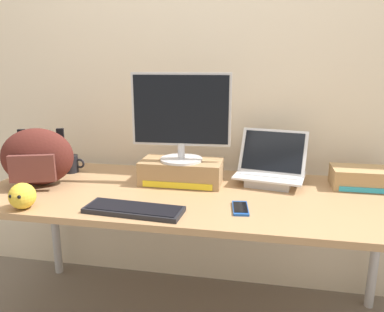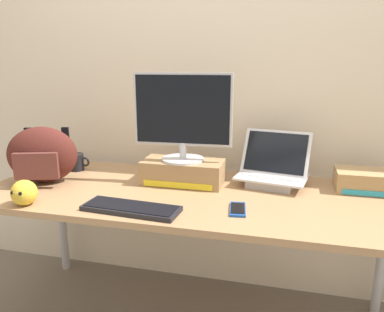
# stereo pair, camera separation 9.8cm
# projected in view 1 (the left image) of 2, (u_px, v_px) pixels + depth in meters

# --- Properties ---
(back_wall) EXTENTS (7.00, 0.10, 2.60)m
(back_wall) POSITION_uv_depth(u_px,v_px,m) (208.00, 71.00, 2.16)
(back_wall) COLOR beige
(back_wall) RESTS_ON ground
(desk) EXTENTS (2.04, 0.80, 0.74)m
(desk) POSITION_uv_depth(u_px,v_px,m) (192.00, 204.00, 1.83)
(desk) COLOR #A87F56
(desk) RESTS_ON ground
(toner_box_yellow) EXTENTS (0.41, 0.21, 0.12)m
(toner_box_yellow) POSITION_uv_depth(u_px,v_px,m) (181.00, 172.00, 1.94)
(toner_box_yellow) COLOR #9E7A51
(toner_box_yellow) RESTS_ON desk
(desktop_monitor) EXTENTS (0.50, 0.22, 0.44)m
(desktop_monitor) POSITION_uv_depth(u_px,v_px,m) (181.00, 117.00, 1.87)
(desktop_monitor) COLOR silver
(desktop_monitor) RESTS_ON toner_box_yellow
(open_laptop) EXTENTS (0.38, 0.30, 0.27)m
(open_laptop) POSITION_uv_depth(u_px,v_px,m) (270.00, 173.00, 1.93)
(open_laptop) COLOR #ADADB2
(open_laptop) RESTS_ON desk
(external_keyboard) EXTENTS (0.42, 0.17, 0.02)m
(external_keyboard) POSITION_uv_depth(u_px,v_px,m) (134.00, 209.00, 1.58)
(external_keyboard) COLOR black
(external_keyboard) RESTS_ON desk
(messenger_backpack) EXTENTS (0.39, 0.30, 0.29)m
(messenger_backpack) POSITION_uv_depth(u_px,v_px,m) (37.00, 157.00, 1.89)
(messenger_backpack) COLOR #4C1E19
(messenger_backpack) RESTS_ON desk
(coffee_mug) EXTENTS (0.13, 0.09, 0.10)m
(coffee_mug) POSITION_uv_depth(u_px,v_px,m) (71.00, 164.00, 2.13)
(coffee_mug) COLOR black
(coffee_mug) RESTS_ON desk
(cell_phone) EXTENTS (0.08, 0.16, 0.01)m
(cell_phone) POSITION_uv_depth(u_px,v_px,m) (240.00, 208.00, 1.60)
(cell_phone) COLOR #19479E
(cell_phone) RESTS_ON desk
(plush_toy) EXTENTS (0.11, 0.11, 0.11)m
(plush_toy) POSITION_uv_depth(u_px,v_px,m) (22.00, 196.00, 1.60)
(plush_toy) COLOR gold
(plush_toy) RESTS_ON desk
(toner_box_cyan) EXTENTS (0.32, 0.18, 0.10)m
(toner_box_cyan) POSITION_uv_depth(u_px,v_px,m) (365.00, 178.00, 1.87)
(toner_box_cyan) COLOR #A88456
(toner_box_cyan) RESTS_ON desk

